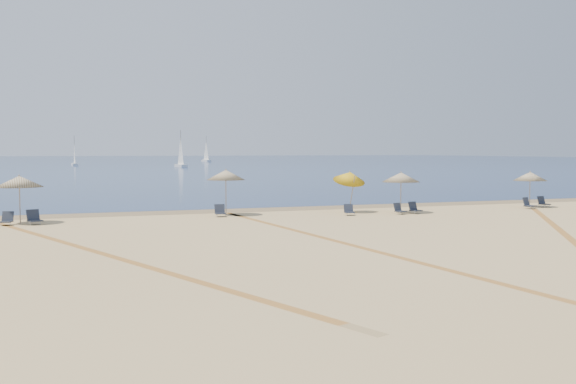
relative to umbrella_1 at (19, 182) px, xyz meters
name	(u,v)px	position (x,y,z in m)	size (l,w,h in m)	color
ground	(536,285)	(13.84, -20.54, -2.08)	(160.00, 160.00, 0.00)	tan
ocean	(93,161)	(13.84, 204.46, -2.07)	(500.00, 500.00, 0.00)	#0C2151
wet_sand	(266,209)	(13.84, 3.46, -2.08)	(500.00, 500.00, 0.00)	olive
umbrella_1	(19,182)	(0.00, 0.00, 0.00)	(2.29, 2.29, 2.42)	gray
umbrella_2	(226,175)	(10.60, 0.68, 0.17)	(2.15, 2.15, 2.59)	gray
umbrella_3	(350,177)	(17.73, -0.23, 0.01)	(1.86, 1.94, 2.67)	gray
umbrella_4	(401,177)	(20.49, -1.31, -0.02)	(2.19, 2.19, 2.40)	gray
umbrella_5	(530,176)	(30.11, -0.70, -0.12)	(2.10, 2.10, 2.30)	gray
chair_2	(7,219)	(-0.58, -0.53, -1.79)	(0.71, 0.77, 0.66)	black
chair_3	(34,218)	(0.66, -0.68, -1.76)	(0.82, 0.88, 0.73)	black
chair_4	(220,211)	(10.10, 0.03, -1.79)	(0.61, 0.70, 0.67)	black
chair_5	(349,210)	(17.05, -1.64, -1.81)	(0.62, 0.69, 0.62)	black
chair_6	(399,209)	(20.00, -2.01, -1.80)	(0.70, 0.76, 0.64)	black
chair_7	(414,208)	(21.00, -1.99, -1.78)	(0.69, 0.77, 0.68)	black
chair_8	(528,204)	(29.26, -1.60, -1.77)	(0.78, 0.84, 0.70)	black
chair_9	(543,202)	(31.00, -0.89, -1.78)	(0.66, 0.74, 0.69)	black
sailboat_0	(181,156)	(27.26, 106.92, 0.32)	(1.96, 5.44, 7.92)	white
sailboat_1	(206,154)	(47.07, 171.53, 0.39)	(2.16, 5.62, 8.16)	white
sailboat_2	(75,156)	(5.94, 130.02, 0.07)	(1.53, 4.85, 7.11)	white
tire_tracks	(338,241)	(12.26, -10.92, -2.08)	(57.14, 41.34, 0.00)	tan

